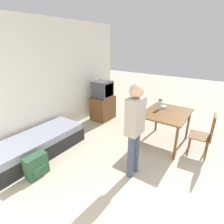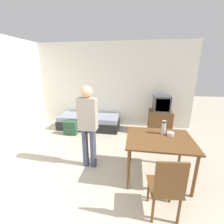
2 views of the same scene
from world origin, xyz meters
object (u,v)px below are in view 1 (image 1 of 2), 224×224
object	(u,v)px
tv	(103,102)
thermos_flask	(160,104)
dining_table	(166,116)
wooden_chair	(206,133)
daybed	(38,145)
mate_bowl	(164,107)
backpack	(36,166)
person_standing	(135,126)

from	to	relation	value
tv	thermos_flask	size ratio (longest dim) A/B	4.63
dining_table	wooden_chair	distance (m)	0.83
daybed	thermos_flask	bearing A→B (deg)	-42.08
daybed	tv	world-z (taller)	tv
wooden_chair	mate_bowl	xyz separation A→B (m)	(0.21, 0.96, 0.29)
daybed	backpack	world-z (taller)	daybed
thermos_flask	wooden_chair	bearing A→B (deg)	-95.12
person_standing	mate_bowl	xyz separation A→B (m)	(1.50, 0.04, -0.15)
wooden_chair	thermos_flask	size ratio (longest dim) A/B	3.73
thermos_flask	backpack	world-z (taller)	thermos_flask
tv	mate_bowl	world-z (taller)	tv
person_standing	backpack	xyz separation A→B (m)	(-1.00, 1.34, -0.74)
dining_table	person_standing	distance (m)	1.33
daybed	mate_bowl	xyz separation A→B (m)	(2.11, -1.85, 0.58)
thermos_flask	daybed	bearing A→B (deg)	137.92
dining_table	mate_bowl	world-z (taller)	mate_bowl
tv	wooden_chair	world-z (taller)	tv
tv	backpack	bearing A→B (deg)	-167.86
daybed	backpack	xyz separation A→B (m)	(-0.40, -0.55, -0.01)
dining_table	mate_bowl	xyz separation A→B (m)	(0.21, 0.15, 0.12)
person_standing	backpack	bearing A→B (deg)	126.88
daybed	backpack	size ratio (longest dim) A/B	4.73
person_standing	wooden_chair	bearing A→B (deg)	-35.41
tv	mate_bowl	bearing A→B (deg)	-93.44
person_standing	backpack	distance (m)	1.83
dining_table	mate_bowl	bearing A→B (deg)	34.98
tv	person_standing	xyz separation A→B (m)	(-1.62, -1.90, 0.42)
daybed	person_standing	size ratio (longest dim) A/B	1.19
daybed	thermos_flask	xyz separation A→B (m)	(1.99, -1.80, 0.69)
backpack	thermos_flask	bearing A→B (deg)	-27.52
backpack	wooden_chair	bearing A→B (deg)	-44.50
tv	mate_bowl	xyz separation A→B (m)	(-0.11, -1.86, 0.27)
wooden_chair	backpack	size ratio (longest dim) A/B	2.26
person_standing	backpack	size ratio (longest dim) A/B	3.96
tv	person_standing	distance (m)	2.53
person_standing	thermos_flask	world-z (taller)	person_standing
dining_table	thermos_flask	bearing A→B (deg)	66.05
daybed	dining_table	distance (m)	2.80
daybed	mate_bowl	world-z (taller)	mate_bowl
wooden_chair	thermos_flask	bearing A→B (deg)	84.88
daybed	dining_table	bearing A→B (deg)	-46.37
daybed	person_standing	bearing A→B (deg)	-72.19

